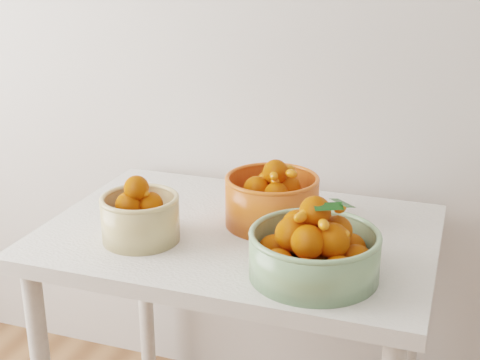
% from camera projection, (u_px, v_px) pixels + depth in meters
% --- Properties ---
extents(table, '(1.00, 0.70, 0.75)m').
position_uv_depth(table, '(239.00, 263.00, 1.77)').
color(table, silver).
rests_on(table, ground).
extents(bowl_cream, '(0.22, 0.22, 0.17)m').
position_uv_depth(bowl_cream, '(140.00, 216.00, 1.65)').
color(bowl_cream, tan).
rests_on(bowl_cream, table).
extents(bowl_green, '(0.35, 0.35, 0.19)m').
position_uv_depth(bowl_green, '(315.00, 249.00, 1.47)').
color(bowl_green, gray).
rests_on(bowl_green, table).
extents(bowl_orange, '(0.31, 0.31, 0.18)m').
position_uv_depth(bowl_orange, '(272.00, 199.00, 1.75)').
color(bowl_orange, '#E34E1A').
rests_on(bowl_orange, table).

